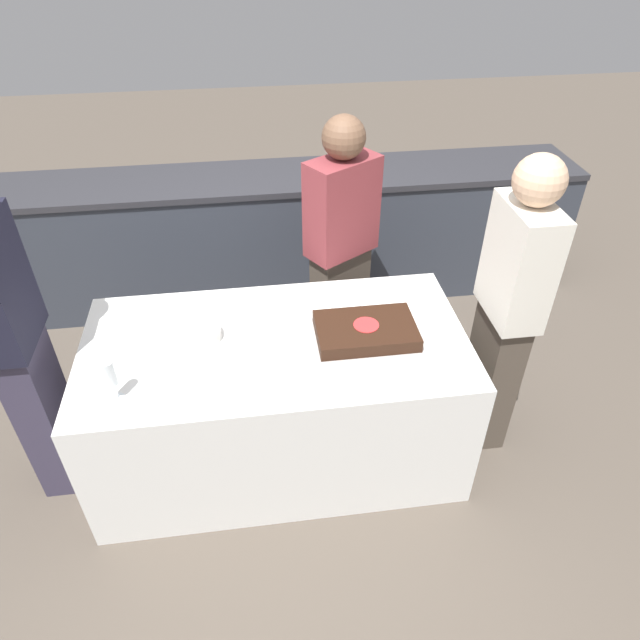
% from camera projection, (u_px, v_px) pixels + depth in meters
% --- Properties ---
extents(ground_plane, '(14.00, 14.00, 0.00)m').
position_uv_depth(ground_plane, '(282.00, 448.00, 3.12)').
color(ground_plane, brown).
extents(back_counter, '(4.40, 0.58, 0.92)m').
position_uv_depth(back_counter, '(261.00, 237.00, 4.05)').
color(back_counter, '#333842').
rests_on(back_counter, ground_plane).
extents(dining_table, '(1.80, 0.92, 0.76)m').
position_uv_depth(dining_table, '(279.00, 399.00, 2.89)').
color(dining_table, silver).
rests_on(dining_table, ground_plane).
extents(cake, '(0.50, 0.34, 0.07)m').
position_uv_depth(cake, '(366.00, 331.00, 2.66)').
color(cake, '#B7B2AD').
rests_on(cake, dining_table).
extents(plate_stack, '(0.21, 0.21, 0.05)m').
position_uv_depth(plate_stack, '(199.00, 334.00, 2.65)').
color(plate_stack, white).
rests_on(plate_stack, dining_table).
extents(wine_glass, '(0.06, 0.06, 0.20)m').
position_uv_depth(wine_glass, '(110.00, 375.00, 2.28)').
color(wine_glass, white).
rests_on(wine_glass, dining_table).
extents(side_plate_near_cake, '(0.18, 0.18, 0.00)m').
position_uv_depth(side_plate_near_cake, '(344.00, 302.00, 2.90)').
color(side_plate_near_cake, white).
rests_on(side_plate_near_cake, dining_table).
extents(person_cutting_cake, '(0.44, 0.37, 1.57)m').
position_uv_depth(person_cutting_cake, '(341.00, 250.00, 3.20)').
color(person_cutting_cake, '#4C4238').
rests_on(person_cutting_cake, ground_plane).
extents(person_seated_left, '(0.20, 0.36, 1.68)m').
position_uv_depth(person_seated_left, '(15.00, 343.00, 2.47)').
color(person_seated_left, '#383347').
rests_on(person_seated_left, ground_plane).
extents(person_seated_right, '(0.22, 0.38, 1.60)m').
position_uv_depth(person_seated_right, '(508.00, 308.00, 2.73)').
color(person_seated_right, '#4C4238').
rests_on(person_seated_right, ground_plane).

